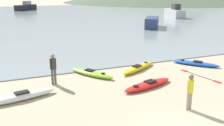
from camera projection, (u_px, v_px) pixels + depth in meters
name	position (u px, v px, depth m)	size (l,w,h in m)	color
bay_water	(33.00, 17.00, 47.27)	(160.00, 70.00, 0.06)	gray
kayak_on_sand_0	(92.00, 73.00, 15.07)	(2.11, 2.87, 0.34)	#8CCC2D
kayak_on_sand_1	(148.00, 85.00, 13.29)	(3.23, 1.57, 0.31)	red
kayak_on_sand_2	(18.00, 97.00, 11.68)	(3.53, 1.35, 0.37)	white
kayak_on_sand_3	(195.00, 63.00, 17.16)	(2.44, 2.79, 0.30)	blue
kayak_on_sand_6	(138.00, 68.00, 16.14)	(3.20, 2.21, 0.33)	yellow
person_near_foreground	(190.00, 90.00, 10.58)	(0.31, 0.27, 1.53)	gray
person_near_waterline	(53.00, 67.00, 13.45)	(0.33, 0.27, 1.63)	#4C4C4C
moored_boat_0	(174.00, 13.00, 46.34)	(3.08, 5.99, 2.37)	#B2B2B7
moored_boat_1	(26.00, 7.00, 62.49)	(5.52, 5.63, 2.18)	black
moored_boat_3	(152.00, 22.00, 33.77)	(3.81, 4.49, 1.29)	navy
loose_paddle	(200.00, 76.00, 15.00)	(0.59, 2.78, 0.03)	black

